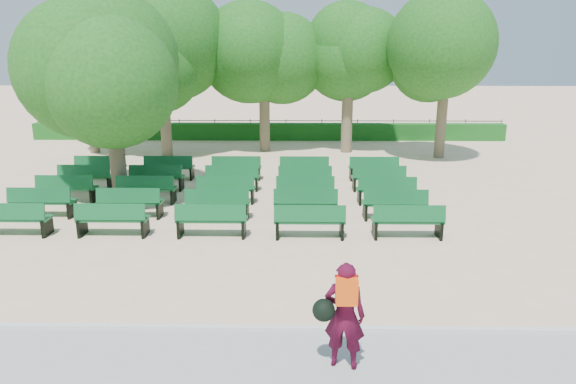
% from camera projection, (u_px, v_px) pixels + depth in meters
% --- Properties ---
extents(ground, '(120.00, 120.00, 0.00)m').
position_uv_depth(ground, '(242.00, 219.00, 15.04)').
color(ground, beige).
extents(paving, '(30.00, 2.20, 0.06)m').
position_uv_depth(paving, '(192.00, 368.00, 7.90)').
color(paving, '#A5A6A2').
rests_on(paving, ground).
extents(curb, '(30.00, 0.12, 0.10)m').
position_uv_depth(curb, '(205.00, 328.00, 9.01)').
color(curb, silver).
rests_on(curb, ground).
extents(hedge, '(26.00, 0.70, 0.90)m').
position_uv_depth(hedge, '(268.00, 132.00, 28.42)').
color(hedge, '#185E1B').
rests_on(hedge, ground).
extents(fence, '(26.00, 0.10, 1.02)m').
position_uv_depth(fence, '(268.00, 138.00, 28.93)').
color(fence, black).
rests_on(fence, ground).
extents(tree_line, '(21.80, 6.80, 7.04)m').
position_uv_depth(tree_line, '(263.00, 153.00, 24.68)').
color(tree_line, '#1F621A').
rests_on(tree_line, ground).
extents(bench_array, '(1.88, 0.68, 1.17)m').
position_uv_depth(bench_array, '(226.00, 200.00, 16.64)').
color(bench_array, '#0F5929').
rests_on(bench_array, ground).
extents(tree_among, '(4.64, 4.64, 6.32)m').
position_uv_depth(tree_among, '(110.00, 70.00, 15.85)').
color(tree_among, brown).
rests_on(tree_among, ground).
extents(person, '(0.84, 0.54, 1.71)m').
position_uv_depth(person, '(343.00, 314.00, 7.69)').
color(person, '#41091F').
rests_on(person, ground).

